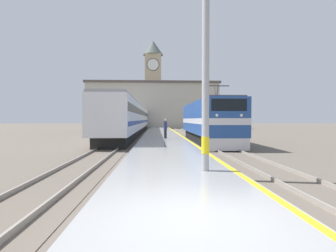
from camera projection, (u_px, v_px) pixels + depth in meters
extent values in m
plane|color=#60564C|center=(161.00, 135.00, 35.14)|extent=(200.00, 200.00, 0.00)
cube|color=#999999|center=(162.00, 136.00, 30.14)|extent=(4.38, 140.00, 0.33)
cube|color=yellow|center=(180.00, 135.00, 30.23)|extent=(0.20, 140.00, 0.00)
cube|color=#60564C|center=(196.00, 138.00, 30.32)|extent=(2.84, 140.00, 0.02)
cube|color=gray|center=(190.00, 137.00, 30.29)|extent=(0.07, 140.00, 0.14)
cube|color=gray|center=(203.00, 137.00, 30.36)|extent=(0.07, 140.00, 0.14)
cube|color=#60564C|center=(127.00, 138.00, 29.96)|extent=(2.84, 140.00, 0.02)
cube|color=gray|center=(120.00, 137.00, 29.92)|extent=(0.07, 140.00, 0.14)
cube|color=gray|center=(133.00, 137.00, 29.99)|extent=(0.07, 140.00, 0.14)
cube|color=black|center=(207.00, 138.00, 24.03)|extent=(2.46, 13.28, 0.90)
cube|color=#23478C|center=(207.00, 118.00, 23.98)|extent=(2.90, 14.44, 2.71)
cube|color=silver|center=(207.00, 121.00, 23.99)|extent=(2.92, 14.46, 0.44)
cube|color=silver|center=(228.00, 144.00, 16.96)|extent=(2.75, 0.30, 0.81)
cube|color=black|center=(229.00, 105.00, 16.81)|extent=(2.32, 0.12, 0.80)
sphere|color=white|center=(217.00, 115.00, 16.75)|extent=(0.20, 0.20, 0.20)
sphere|color=white|center=(241.00, 115.00, 16.82)|extent=(0.20, 0.20, 0.20)
cube|color=#4C4C51|center=(207.00, 102.00, 23.94)|extent=(2.61, 13.72, 0.12)
cylinder|color=#333333|center=(217.00, 92.00, 19.97)|extent=(0.06, 0.63, 1.03)
cylinder|color=#333333|center=(215.00, 93.00, 20.67)|extent=(0.06, 0.63, 1.03)
cube|color=#262626|center=(216.00, 86.00, 20.31)|extent=(2.03, 0.08, 0.06)
cube|color=black|center=(136.00, 129.00, 43.08)|extent=(2.46, 49.94, 0.90)
cube|color=silver|center=(136.00, 118.00, 43.03)|extent=(2.90, 52.02, 3.02)
cube|color=black|center=(136.00, 114.00, 43.02)|extent=(2.92, 50.98, 0.64)
cube|color=navy|center=(136.00, 121.00, 43.05)|extent=(2.92, 50.98, 0.36)
cube|color=gray|center=(136.00, 108.00, 42.99)|extent=(2.67, 52.02, 0.20)
cylinder|color=#9E9EA3|center=(206.00, 53.00, 9.07)|extent=(0.25, 0.25, 8.22)
cylinder|color=yellow|center=(205.00, 145.00, 9.15)|extent=(0.27, 0.27, 0.60)
cylinder|color=#23232D|center=(165.00, 134.00, 24.68)|extent=(0.26, 0.26, 0.87)
cylinder|color=navy|center=(165.00, 125.00, 24.66)|extent=(0.34, 0.34, 0.72)
sphere|color=tan|center=(165.00, 120.00, 24.65)|extent=(0.23, 0.23, 0.23)
cube|color=tan|center=(153.00, 91.00, 70.76)|extent=(4.27, 4.27, 19.44)
cylinder|color=black|center=(153.00, 65.00, 68.43)|extent=(3.29, 0.06, 3.29)
cylinder|color=white|center=(153.00, 65.00, 68.40)|extent=(2.99, 0.10, 2.99)
cone|color=#47514C|center=(153.00, 48.00, 70.46)|extent=(5.34, 5.34, 3.85)
cube|color=#B7B2A3|center=(153.00, 107.00, 62.57)|extent=(29.84, 9.13, 10.23)
cube|color=#564C47|center=(153.00, 84.00, 62.43)|extent=(30.44, 9.73, 0.50)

